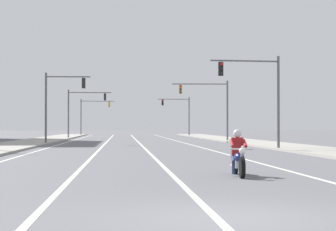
{
  "coord_description": "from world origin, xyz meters",
  "views": [
    {
      "loc": [
        -1.85,
        -9.69,
        1.56
      ],
      "look_at": [
        0.71,
        22.4,
        2.16
      ],
      "focal_mm": 61.73,
      "sensor_mm": 36.0,
      "label": 1
    }
  ],
  "objects_px": {
    "traffic_signal_near_right": "(259,88)",
    "traffic_signal_far_right": "(180,110)",
    "traffic_signal_mid_left": "(81,106)",
    "traffic_signal_near_left": "(58,98)",
    "traffic_signal_far_left": "(91,111)",
    "motorcycle_with_rider": "(238,157)",
    "traffic_signal_mid_right": "(211,101)"
  },
  "relations": [
    {
      "from": "traffic_signal_near_right",
      "to": "traffic_signal_mid_right",
      "type": "bearing_deg",
      "value": 89.94
    },
    {
      "from": "traffic_signal_near_right",
      "to": "traffic_signal_far_left",
      "type": "xyz_separation_m",
      "value": [
        -14.32,
        61.89,
        0.06
      ]
    },
    {
      "from": "traffic_signal_near_right",
      "to": "traffic_signal_mid_left",
      "type": "xyz_separation_m",
      "value": [
        -14.19,
        36.61,
        0.05
      ]
    },
    {
      "from": "traffic_signal_near_left",
      "to": "traffic_signal_far_right",
      "type": "height_order",
      "value": "same"
    },
    {
      "from": "traffic_signal_near_left",
      "to": "traffic_signal_far_left",
      "type": "relative_size",
      "value": 1.0
    },
    {
      "from": "motorcycle_with_rider",
      "to": "traffic_signal_far_left",
      "type": "xyz_separation_m",
      "value": [
        -8.95,
        81.41,
        3.56
      ]
    },
    {
      "from": "traffic_signal_near_right",
      "to": "traffic_signal_mid_left",
      "type": "bearing_deg",
      "value": 111.19
    },
    {
      "from": "traffic_signal_near_right",
      "to": "traffic_signal_far_left",
      "type": "height_order",
      "value": "same"
    },
    {
      "from": "traffic_signal_mid_left",
      "to": "motorcycle_with_rider",
      "type": "bearing_deg",
      "value": -81.07
    },
    {
      "from": "traffic_signal_near_right",
      "to": "traffic_signal_far_right",
      "type": "xyz_separation_m",
      "value": [
        0.19,
        53.83,
        0.02
      ]
    },
    {
      "from": "traffic_signal_mid_right",
      "to": "traffic_signal_far_right",
      "type": "distance_m",
      "value": 33.18
    },
    {
      "from": "motorcycle_with_rider",
      "to": "traffic_signal_mid_left",
      "type": "height_order",
      "value": "traffic_signal_mid_left"
    },
    {
      "from": "motorcycle_with_rider",
      "to": "traffic_signal_far_left",
      "type": "height_order",
      "value": "traffic_signal_far_left"
    },
    {
      "from": "traffic_signal_near_left",
      "to": "traffic_signal_far_left",
      "type": "bearing_deg",
      "value": 89.79
    },
    {
      "from": "traffic_signal_mid_right",
      "to": "traffic_signal_far_left",
      "type": "relative_size",
      "value": 1.0
    },
    {
      "from": "motorcycle_with_rider",
      "to": "traffic_signal_near_right",
      "type": "relative_size",
      "value": 0.35
    },
    {
      "from": "motorcycle_with_rider",
      "to": "traffic_signal_mid_right",
      "type": "relative_size",
      "value": 0.35
    },
    {
      "from": "traffic_signal_near_left",
      "to": "traffic_signal_mid_left",
      "type": "distance_m",
      "value": 23.49
    },
    {
      "from": "traffic_signal_mid_left",
      "to": "traffic_signal_mid_right",
      "type": "bearing_deg",
      "value": -48.31
    },
    {
      "from": "traffic_signal_mid_left",
      "to": "traffic_signal_far_right",
      "type": "height_order",
      "value": "same"
    },
    {
      "from": "motorcycle_with_rider",
      "to": "traffic_signal_near_right",
      "type": "bearing_deg",
      "value": 74.62
    },
    {
      "from": "traffic_signal_mid_right",
      "to": "traffic_signal_far_left",
      "type": "bearing_deg",
      "value": 109.17
    },
    {
      "from": "motorcycle_with_rider",
      "to": "traffic_signal_near_left",
      "type": "relative_size",
      "value": 0.35
    },
    {
      "from": "traffic_signal_far_left",
      "to": "traffic_signal_far_right",
      "type": "bearing_deg",
      "value": -29.06
    },
    {
      "from": "traffic_signal_mid_right",
      "to": "traffic_signal_far_right",
      "type": "bearing_deg",
      "value": 89.71
    },
    {
      "from": "motorcycle_with_rider",
      "to": "traffic_signal_far_right",
      "type": "distance_m",
      "value": 73.65
    },
    {
      "from": "traffic_signal_far_right",
      "to": "traffic_signal_near_left",
      "type": "bearing_deg",
      "value": -109.84
    },
    {
      "from": "motorcycle_with_rider",
      "to": "traffic_signal_near_right",
      "type": "xyz_separation_m",
      "value": [
        5.37,
        19.52,
        3.5
      ]
    },
    {
      "from": "traffic_signal_near_right",
      "to": "traffic_signal_far_right",
      "type": "distance_m",
      "value": 53.83
    },
    {
      "from": "traffic_signal_far_right",
      "to": "traffic_signal_mid_left",
      "type": "bearing_deg",
      "value": -129.87
    },
    {
      "from": "traffic_signal_mid_right",
      "to": "traffic_signal_mid_left",
      "type": "relative_size",
      "value": 1.0
    },
    {
      "from": "traffic_signal_near_left",
      "to": "motorcycle_with_rider",
      "type": "bearing_deg",
      "value": -74.39
    }
  ]
}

